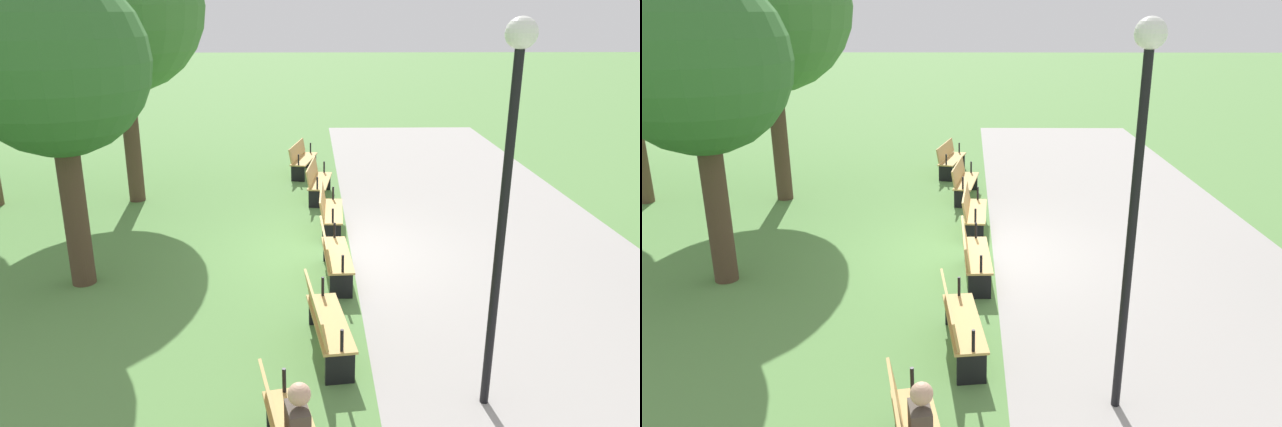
{
  "view_description": "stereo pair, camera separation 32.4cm",
  "coord_description": "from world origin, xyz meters",
  "views": [
    {
      "loc": [
        10.81,
        -0.5,
        4.45
      ],
      "look_at": [
        0.0,
        -0.3,
        0.8
      ],
      "focal_mm": 33.71,
      "sensor_mm": 36.0,
      "label": 1
    },
    {
      "loc": [
        10.81,
        -0.18,
        4.45
      ],
      "look_at": [
        0.0,
        -0.3,
        0.8
      ],
      "focal_mm": 33.71,
      "sensor_mm": 36.0,
      "label": 2
    }
  ],
  "objects": [
    {
      "name": "path_paving",
      "position": [
        0.0,
        3.16,
        0.0
      ],
      "size": [
        26.32,
        5.71,
        0.01
      ],
      "primitive_type": "cube",
      "color": "#A39E99",
      "rests_on": "ground"
    },
    {
      "name": "tree_3",
      "position": [
        -3.49,
        -4.76,
        4.55
      ],
      "size": [
        3.88,
        3.88,
        6.51
      ],
      "color": "#4C3828",
      "rests_on": "ground"
    },
    {
      "name": "bench_1",
      "position": [
        -3.58,
        -0.3,
        0.47
      ],
      "size": [
        1.71,
        0.68,
        0.89
      ],
      "rotation": [
        0.0,
        0.0,
        -0.13
      ],
      "color": "tan",
      "rests_on": "ground"
    },
    {
      "name": "bench_2",
      "position": [
        -1.2,
        -0.09,
        0.47
      ],
      "size": [
        1.68,
        0.54,
        0.89
      ],
      "rotation": [
        0.0,
        0.0,
        -0.04
      ],
      "color": "tan",
      "rests_on": "ground"
    },
    {
      "name": "bench_0",
      "position": [
        -5.93,
        -0.71,
        0.47
      ],
      "size": [
        1.73,
        0.82,
        0.89
      ],
      "rotation": [
        0.0,
        0.0,
        -0.22
      ],
      "color": "tan",
      "rests_on": "ground"
    },
    {
      "name": "ground_plane",
      "position": [
        0.0,
        0.0,
        0.0
      ],
      "size": [
        120.0,
        120.0,
        0.0
      ],
      "primitive_type": "plane",
      "color": "#5B8C47"
    },
    {
      "name": "bench_3",
      "position": [
        1.2,
        -0.09,
        0.47
      ],
      "size": [
        1.68,
        0.54,
        0.89
      ],
      "rotation": [
        0.0,
        0.0,
        0.04
      ],
      "color": "tan",
      "rests_on": "ground"
    },
    {
      "name": "bench_4",
      "position": [
        3.58,
        -0.3,
        0.47
      ],
      "size": [
        1.71,
        0.68,
        0.89
      ],
      "rotation": [
        0.0,
        0.0,
        0.13
      ],
      "color": "tan",
      "rests_on": "ground"
    },
    {
      "name": "lamp_post",
      "position": [
        4.74,
        1.58,
        3.03
      ],
      "size": [
        0.32,
        0.32,
        4.41
      ],
      "color": "black",
      "rests_on": "ground"
    },
    {
      "name": "tree_0",
      "position": [
        1.29,
        -4.39,
        3.67
      ],
      "size": [
        2.92,
        2.92,
        5.17
      ],
      "color": "#4C3828",
      "rests_on": "ground"
    }
  ]
}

